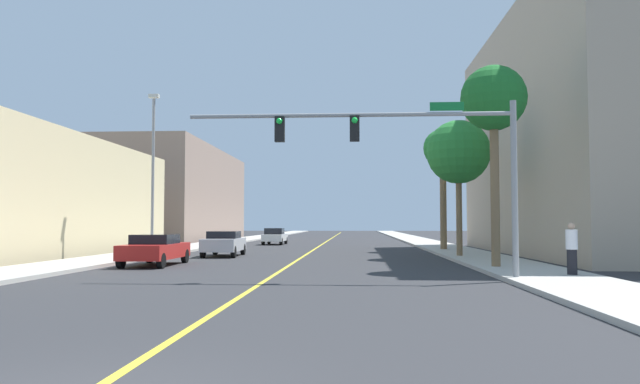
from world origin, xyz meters
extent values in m
plane|color=#2D2D30|center=(0.00, 42.00, 0.00)|extent=(192.00, 192.00, 0.00)
cube|color=#B2ADA3|center=(-9.32, 42.00, 0.07)|extent=(3.38, 168.00, 0.15)
cube|color=#B2ADA3|center=(9.32, 42.00, 0.07)|extent=(3.38, 168.00, 0.15)
cube|color=yellow|center=(0.00, 42.00, 0.00)|extent=(0.16, 144.00, 0.01)
cube|color=gray|center=(-19.26, 59.04, 5.00)|extent=(14.46, 27.72, 9.99)
cube|color=tan|center=(17.13, 30.56, 7.24)|extent=(10.19, 25.58, 14.47)
cylinder|color=gray|center=(8.03, 13.55, 2.99)|extent=(0.20, 0.20, 5.68)
cylinder|color=gray|center=(2.72, 13.55, 5.41)|extent=(10.60, 0.14, 0.14)
cube|color=black|center=(2.90, 13.55, 4.96)|extent=(0.32, 0.24, 0.84)
sphere|color=green|center=(2.90, 13.41, 5.21)|extent=(0.20, 0.20, 0.20)
cube|color=black|center=(0.43, 13.55, 4.96)|extent=(0.32, 0.24, 0.84)
sphere|color=green|center=(0.43, 13.41, 5.21)|extent=(0.20, 0.20, 0.20)
cube|color=#147233|center=(5.90, 13.55, 5.66)|extent=(1.10, 0.04, 0.28)
cylinder|color=gray|center=(-8.13, 25.81, 4.42)|extent=(0.16, 0.16, 8.54)
cube|color=beige|center=(-8.13, 25.81, 8.84)|extent=(0.56, 0.28, 0.20)
cylinder|color=brown|center=(8.48, 18.16, 3.52)|extent=(0.35, 0.35, 6.74)
sphere|color=#1E6B28|center=(8.48, 18.16, 6.89)|extent=(2.63, 2.63, 2.63)
cone|color=#1E6B28|center=(9.25, 18.02, 6.69)|extent=(0.62, 1.26, 1.07)
cone|color=#1E6B28|center=(8.64, 18.94, 6.69)|extent=(1.14, 0.60, 1.39)
cone|color=#1E6B28|center=(7.77, 18.52, 6.69)|extent=(0.84, 1.15, 1.50)
cone|color=#1E6B28|center=(7.81, 17.75, 6.69)|extent=(0.93, 1.18, 1.31)
cone|color=#1E6B28|center=(8.73, 17.42, 6.69)|extent=(1.30, 0.79, 1.17)
cylinder|color=brown|center=(8.40, 25.94, 2.90)|extent=(0.32, 0.32, 5.50)
sphere|color=#287F33|center=(8.40, 25.94, 5.65)|extent=(3.38, 3.38, 3.38)
cone|color=#287F33|center=(9.41, 25.85, 5.45)|extent=(0.57, 1.74, 1.74)
cone|color=#287F33|center=(8.30, 26.95, 5.45)|extent=(1.38, 0.55, 1.45)
cone|color=#287F33|center=(7.40, 26.11, 5.45)|extent=(0.63, 1.49, 1.49)
cone|color=#287F33|center=(8.43, 24.93, 5.45)|extent=(1.81, 0.49, 1.39)
cylinder|color=brown|center=(8.72, 33.73, 3.49)|extent=(0.43, 0.43, 6.69)
sphere|color=#287F33|center=(8.72, 33.73, 6.84)|extent=(2.56, 2.56, 2.56)
cone|color=#287F33|center=(9.48, 33.86, 6.64)|extent=(0.65, 1.52, 1.22)
cone|color=#287F33|center=(8.96, 34.45, 6.64)|extent=(1.18, 0.72, 1.18)
cone|color=#287F33|center=(8.07, 34.13, 6.64)|extent=(1.04, 1.39, 1.30)
cone|color=#287F33|center=(8.13, 33.24, 6.64)|extent=(1.10, 1.23, 1.31)
cone|color=#287F33|center=(8.95, 32.99, 6.64)|extent=(1.28, 0.74, 1.34)
cube|color=white|center=(-4.07, 45.35, 0.61)|extent=(1.77, 4.23, 0.58)
cube|color=black|center=(-4.08, 45.07, 1.16)|extent=(1.54, 1.79, 0.52)
cylinder|color=black|center=(-4.81, 46.92, 0.32)|extent=(0.23, 0.64, 0.64)
cylinder|color=black|center=(-3.29, 46.90, 0.32)|extent=(0.23, 0.64, 0.64)
cylinder|color=black|center=(-4.85, 43.81, 0.32)|extent=(0.23, 0.64, 0.64)
cylinder|color=black|center=(-3.33, 43.79, 0.32)|extent=(0.23, 0.64, 0.64)
cube|color=red|center=(-5.88, 19.84, 0.63)|extent=(1.92, 4.61, 0.63)
cube|color=black|center=(-5.88, 19.82, 1.16)|extent=(1.67, 1.98, 0.41)
cylinder|color=black|center=(-5.03, 18.11, 0.32)|extent=(0.23, 0.64, 0.64)
cylinder|color=black|center=(-6.71, 18.09, 0.32)|extent=(0.23, 0.64, 0.64)
cylinder|color=black|center=(-5.06, 21.59, 0.32)|extent=(0.23, 0.64, 0.64)
cylinder|color=black|center=(-6.74, 21.58, 0.32)|extent=(0.23, 0.64, 0.64)
cube|color=#BCBCC1|center=(-4.46, 27.16, 0.66)|extent=(1.99, 4.40, 0.68)
cube|color=black|center=(-4.46, 27.14, 1.21)|extent=(1.68, 1.94, 0.40)
cylinder|color=black|center=(-5.34, 28.75, 0.32)|extent=(0.24, 0.65, 0.64)
cylinder|color=black|center=(-3.70, 28.80, 0.32)|extent=(0.24, 0.65, 0.64)
cylinder|color=black|center=(-5.23, 25.51, 0.32)|extent=(0.24, 0.65, 0.64)
cylinder|color=black|center=(-3.59, 25.56, 0.32)|extent=(0.24, 0.65, 0.64)
cylinder|color=black|center=(10.10, 14.44, 0.57)|extent=(0.32, 0.32, 0.84)
cylinder|color=silver|center=(10.10, 14.44, 1.32)|extent=(0.38, 0.38, 0.66)
sphere|color=tan|center=(10.10, 14.44, 1.76)|extent=(0.23, 0.23, 0.23)
camera|label=1|loc=(2.92, -5.75, 1.86)|focal=33.22mm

